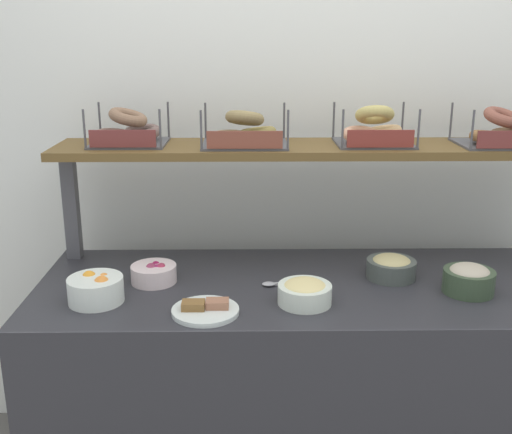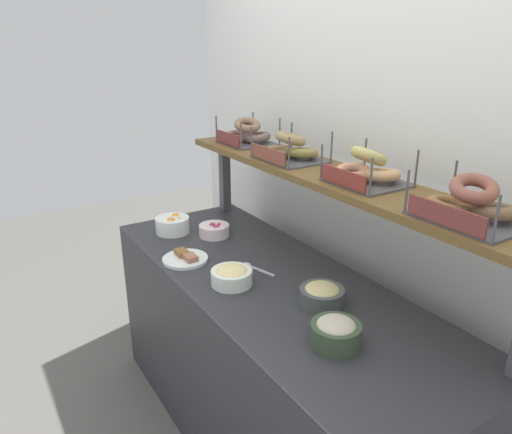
% 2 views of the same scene
% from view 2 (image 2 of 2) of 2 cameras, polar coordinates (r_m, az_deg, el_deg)
% --- Properties ---
extents(back_wall, '(3.11, 0.06, 2.40)m').
position_cam_2_polar(back_wall, '(2.22, 13.94, 4.29)').
color(back_wall, white).
rests_on(back_wall, ground_plane).
extents(deli_counter, '(1.91, 0.70, 0.85)m').
position_cam_2_polar(deli_counter, '(2.24, 1.85, -17.18)').
color(deli_counter, '#2D2D33').
rests_on(deli_counter, ground_plane).
extents(shelf_riser_left, '(0.05, 0.05, 0.40)m').
position_cam_2_polar(shelf_riser_left, '(2.79, -3.75, 4.82)').
color(shelf_riser_left, '#4C4C51').
rests_on(shelf_riser_left, deli_counter).
extents(upper_shelf, '(1.87, 0.32, 0.03)m').
position_cam_2_polar(upper_shelf, '(2.02, 8.50, 4.99)').
color(upper_shelf, brown).
rests_on(upper_shelf, shelf_riser_left).
extents(bowl_tuna_salad, '(0.17, 0.17, 0.10)m').
position_cam_2_polar(bowl_tuna_salad, '(1.62, 9.48, -13.37)').
color(bowl_tuna_salad, '#394C34').
rests_on(bowl_tuna_salad, deli_counter).
extents(bowl_fruit_salad, '(0.17, 0.17, 0.09)m').
position_cam_2_polar(bowl_fruit_salad, '(2.52, -9.90, -0.89)').
color(bowl_fruit_salad, white).
rests_on(bowl_fruit_salad, deli_counter).
extents(bowl_egg_salad, '(0.17, 0.17, 0.08)m').
position_cam_2_polar(bowl_egg_salad, '(1.97, -2.93, -6.98)').
color(bowl_egg_salad, white).
rests_on(bowl_egg_salad, deli_counter).
extents(bowl_beet_salad, '(0.15, 0.15, 0.07)m').
position_cam_2_polar(bowl_beet_salad, '(2.45, -4.98, -1.56)').
color(bowl_beet_salad, white).
rests_on(bowl_beet_salad, deli_counter).
extents(bowl_hummus, '(0.17, 0.17, 0.08)m').
position_cam_2_polar(bowl_hummus, '(1.84, 7.86, -9.13)').
color(bowl_hummus, '#48504B').
rests_on(bowl_hummus, deli_counter).
extents(serving_plate_white, '(0.21, 0.21, 0.04)m').
position_cam_2_polar(serving_plate_white, '(2.20, -8.41, -4.89)').
color(serving_plate_white, white).
rests_on(serving_plate_white, deli_counter).
extents(serving_spoon_near_plate, '(0.18, 0.07, 0.01)m').
position_cam_2_polar(serving_spoon_near_plate, '(2.10, -0.28, -6.03)').
color(serving_spoon_near_plate, '#B7B7BC').
rests_on(serving_spoon_near_plate, deli_counter).
extents(bagel_basket_poppy, '(0.27, 0.26, 0.14)m').
position_cam_2_polar(bagel_basket_poppy, '(2.54, -1.10, 9.78)').
color(bagel_basket_poppy, '#4C4C51').
rests_on(bagel_basket_poppy, upper_shelf).
extents(bagel_basket_everything, '(0.30, 0.26, 0.14)m').
position_cam_2_polar(bagel_basket_everything, '(2.18, 4.00, 7.96)').
color(bagel_basket_everything, '#4C4C51').
rests_on(bagel_basket_everything, upper_shelf).
extents(bagel_basket_plain, '(0.28, 0.25, 0.15)m').
position_cam_2_polar(bagel_basket_plain, '(1.85, 13.03, 5.41)').
color(bagel_basket_plain, '#4C4C51').
rests_on(bagel_basket_plain, upper_shelf).
extents(bagel_basket_cinnamon_raisin, '(0.31, 0.27, 0.14)m').
position_cam_2_polar(bagel_basket_cinnamon_raisin, '(1.56, 24.16, 1.25)').
color(bagel_basket_cinnamon_raisin, '#4C4C51').
rests_on(bagel_basket_cinnamon_raisin, upper_shelf).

